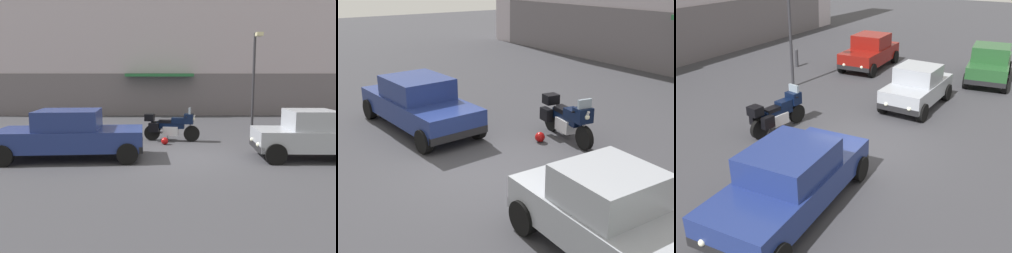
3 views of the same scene
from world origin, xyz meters
TOP-DOWN VIEW (x-y plane):
  - ground_plane at (0.00, 0.00)m, footprint 80.00×80.00m
  - motorcycle at (-0.31, 3.02)m, footprint 2.25×0.92m
  - helmet at (-0.55, 2.27)m, footprint 0.28×0.28m
  - car_sedan_far at (-3.52, 0.02)m, footprint 4.66×2.17m
  - car_compact_side at (4.01, -0.09)m, footprint 3.52×1.81m

SIDE VIEW (x-z plane):
  - ground_plane at x=0.00m, z-range 0.00..0.00m
  - helmet at x=-0.55m, z-range 0.00..0.28m
  - motorcycle at x=-0.31m, z-range -0.06..1.30m
  - car_compact_side at x=4.01m, z-range -0.01..1.55m
  - car_sedan_far at x=-3.52m, z-range 0.00..1.56m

